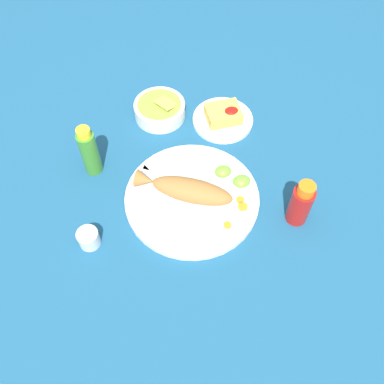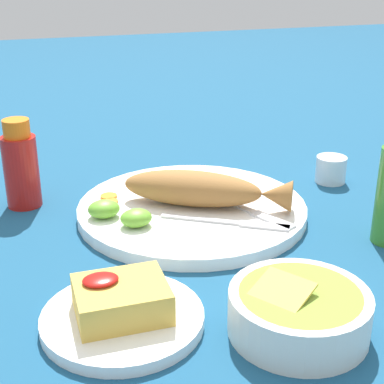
{
  "view_description": "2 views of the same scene",
  "coord_description": "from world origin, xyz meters",
  "views": [
    {
      "loc": [
        -0.15,
        -0.59,
        0.94
      ],
      "look_at": [
        0.0,
        0.0,
        0.04
      ],
      "focal_mm": 40.0,
      "sensor_mm": 36.0,
      "label": 1
    },
    {
      "loc": [
        0.25,
        0.78,
        0.38
      ],
      "look_at": [
        0.0,
        0.0,
        0.04
      ],
      "focal_mm": 55.0,
      "sensor_mm": 36.0,
      "label": 2
    }
  ],
  "objects": [
    {
      "name": "carrot_slice_near",
      "position": [
        0.06,
        -0.11,
        0.02
      ],
      "size": [
        0.02,
        0.02,
        0.0
      ],
      "primitive_type": "cylinder",
      "color": "orange",
      "rests_on": "main_plate"
    },
    {
      "name": "lime_wedge_side",
      "position": [
        0.1,
        0.05,
        0.03
      ],
      "size": [
        0.04,
        0.04,
        0.02
      ],
      "primitive_type": "ellipsoid",
      "color": "#6BB233",
      "rests_on": "main_plate"
    },
    {
      "name": "side_plate_fries",
      "position": [
        0.16,
        0.25,
        0.01
      ],
      "size": [
        0.18,
        0.18,
        0.01
      ],
      "primitive_type": "cylinder",
      "color": "white",
      "rests_on": "ground_plane"
    },
    {
      "name": "fork_far",
      "position": [
        -0.03,
        0.08,
        0.02
      ],
      "size": [
        0.17,
        0.11,
        0.0
      ],
      "rotation": [
        0.0,
        0.0,
        8.88
      ],
      "color": "silver",
      "rests_on": "main_plate"
    },
    {
      "name": "fried_fish",
      "position": [
        -0.01,
        0.01,
        0.04
      ],
      "size": [
        0.25,
        0.18,
        0.05
      ],
      "rotation": [
        0.0,
        0.0,
        -0.52
      ],
      "color": "#996633",
      "rests_on": "main_plate"
    },
    {
      "name": "ground_plane",
      "position": [
        0.0,
        0.0,
        0.0
      ],
      "size": [
        4.0,
        4.0,
        0.0
      ],
      "primitive_type": "plane",
      "color": "navy"
    },
    {
      "name": "lime_wedge_main",
      "position": [
        0.14,
        0.01,
        0.03
      ],
      "size": [
        0.05,
        0.04,
        0.03
      ],
      "primitive_type": "ellipsoid",
      "color": "#6BB233",
      "rests_on": "main_plate"
    },
    {
      "name": "main_plate",
      "position": [
        0.0,
        0.0,
        0.01
      ],
      "size": [
        0.35,
        0.35,
        0.02
      ],
      "primitive_type": "cylinder",
      "color": "white",
      "rests_on": "ground_plane"
    },
    {
      "name": "guacamole_bowl",
      "position": [
        -0.02,
        0.32,
        0.03
      ],
      "size": [
        0.15,
        0.15,
        0.06
      ],
      "color": "white",
      "rests_on": "ground_plane"
    },
    {
      "name": "fork_near",
      "position": [
        -0.07,
        0.05,
        0.02
      ],
      "size": [
        0.09,
        0.17,
        0.0
      ],
      "rotation": [
        0.0,
        0.0,
        8.3
      ],
      "color": "silver",
      "rests_on": "main_plate"
    },
    {
      "name": "fries_pile",
      "position": [
        0.16,
        0.25,
        0.03
      ],
      "size": [
        0.1,
        0.08,
        0.04
      ],
      "color": "gold",
      "rests_on": "side_plate_fries"
    },
    {
      "name": "hot_sauce_bottle_red",
      "position": [
        0.24,
        -0.12,
        0.07
      ],
      "size": [
        0.05,
        0.05,
        0.14
      ],
      "color": "#B21914",
      "rests_on": "ground_plane"
    },
    {
      "name": "carrot_slice_far",
      "position": [
        0.12,
        -0.04,
        0.02
      ],
      "size": [
        0.02,
        0.02,
        0.0
      ],
      "primitive_type": "cylinder",
      "color": "orange",
      "rests_on": "main_plate"
    },
    {
      "name": "salt_cup",
      "position": [
        -0.27,
        -0.06,
        0.02
      ],
      "size": [
        0.05,
        0.05,
        0.05
      ],
      "color": "silver",
      "rests_on": "ground_plane"
    },
    {
      "name": "carrot_slice_mid",
      "position": [
        0.12,
        -0.06,
        0.02
      ],
      "size": [
        0.03,
        0.03,
        0.0
      ],
      "primitive_type": "cylinder",
      "color": "orange",
      "rests_on": "main_plate"
    }
  ]
}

